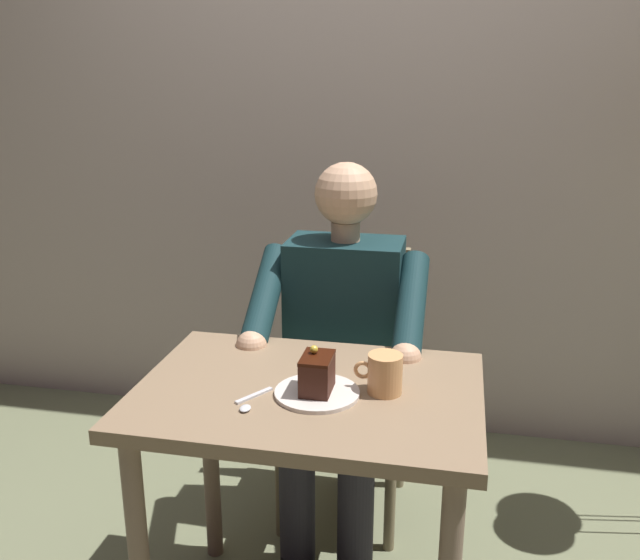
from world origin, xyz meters
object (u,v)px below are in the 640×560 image
seated_person (340,352)px  dessert_spoon (249,402)px  coffee_cup (384,373)px  cake_slice (317,373)px  chair (349,368)px  dining_table (309,430)px

seated_person → dessert_spoon: seated_person is taller
dessert_spoon → coffee_cup: bearing=-157.8°
coffee_cup → seated_person: bearing=-67.1°
cake_slice → dessert_spoon: size_ratio=0.81×
chair → cake_slice: 0.72m
seated_person → cake_slice: 0.51m
dining_table → seated_person: seated_person is taller
dining_table → seated_person: 0.45m
dining_table → cake_slice: 0.18m
coffee_cup → dessert_spoon: 0.33m
chair → dessert_spoon: size_ratio=6.67×
dining_table → chair: bearing=-90.0°
dessert_spoon → chair: bearing=-99.0°
seated_person → coffee_cup: size_ratio=10.25×
chair → seated_person: (0.00, 0.18, 0.13)m
coffee_cup → cake_slice: bearing=15.9°
chair → dessert_spoon: (0.12, 0.74, 0.23)m
cake_slice → seated_person: bearing=-86.6°
cake_slice → dessert_spoon: (0.15, 0.08, -0.05)m
coffee_cup → dessert_spoon: coffee_cup is taller
seated_person → coffee_cup: bearing=112.9°
seated_person → coffee_cup: (-0.19, 0.44, 0.15)m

